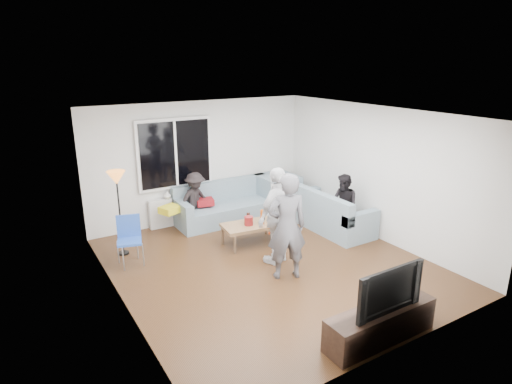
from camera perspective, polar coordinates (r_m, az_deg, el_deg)
floor at (r=7.69m, az=1.72°, el=-9.61°), size 5.00×5.50×0.04m
ceiling at (r=6.92m, az=1.92°, el=10.31°), size 5.00×5.50×0.04m
wall_back at (r=9.55m, az=-7.34°, el=4.05°), size 5.00×0.04×2.60m
wall_front at (r=5.26m, az=18.72°, el=-7.88°), size 5.00×0.04×2.60m
wall_left at (r=6.25m, az=-17.95°, el=-3.77°), size 0.04×5.50×2.60m
wall_right at (r=8.78m, az=15.72°, el=2.38°), size 0.04×5.50×2.60m
window_frame at (r=9.20m, az=-10.60°, el=4.99°), size 1.62×0.06×1.47m
window_glass at (r=9.17m, az=-10.51°, el=4.95°), size 1.50×0.02×1.35m
window_mullion at (r=9.16m, az=-10.49°, el=4.94°), size 0.05×0.03×1.35m
radiator at (r=9.50m, az=-10.11°, el=-2.38°), size 1.30×0.12×0.62m
potted_plant at (r=9.46m, az=-8.00°, el=0.85°), size 0.26×0.23×0.39m
vase at (r=9.27m, az=-11.59°, el=-0.40°), size 0.17×0.17×0.16m
sofa_back_section at (r=9.52m, az=-3.73°, el=-1.37°), size 2.30×0.85×0.85m
sofa_right_section at (r=9.23m, az=9.66°, el=-2.19°), size 2.00×0.85×0.85m
sofa_corner at (r=10.16m, az=2.82°, el=-0.14°), size 0.85×0.85×0.85m
cushion_yellow at (r=8.97m, az=-11.22°, el=-2.27°), size 0.47×0.44×0.14m
cushion_red at (r=9.33m, az=-6.74°, el=-1.29°), size 0.42×0.37×0.13m
coffee_table at (r=8.42m, az=-0.62°, el=-5.49°), size 1.17×0.73×0.40m
pitcher at (r=8.27m, az=-0.97°, el=-3.80°), size 0.17×0.17×0.17m
side_chair at (r=7.80m, az=-16.28°, el=-6.29°), size 0.50×0.50×0.86m
floor_lamp at (r=8.14m, az=-17.46°, el=-2.76°), size 0.32×0.32×1.56m
player_left at (r=6.94m, az=4.07°, el=-4.57°), size 0.75×0.62×1.76m
player_right at (r=7.46m, az=2.96°, el=-3.14°), size 1.08×0.71×1.71m
spectator_right at (r=8.88m, az=11.44°, el=-1.70°), size 0.52×0.64×1.25m
spectator_back at (r=9.19m, az=-7.96°, el=-1.06°), size 0.87×0.65×1.19m
tv_console at (r=5.96m, az=16.02°, el=-16.33°), size 1.60×0.40×0.44m
television at (r=5.70m, az=16.45°, el=-11.92°), size 1.05×0.14×0.61m
bottle_d at (r=8.31m, az=0.82°, el=-3.29°), size 0.07×0.07×0.28m
bottle_e at (r=8.53m, az=0.96°, el=-3.07°), size 0.07×0.07×0.19m
bottle_c at (r=8.46m, az=-1.02°, el=-3.31°), size 0.07×0.07×0.17m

